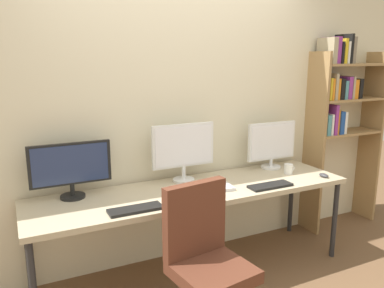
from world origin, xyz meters
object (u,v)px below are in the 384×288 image
office_chair (207,278)px  keyboard_right (270,186)px  keyboard_left (136,209)px  monitor_left (71,167)px  bookshelf (340,107)px  monitor_center (183,149)px  coffee_mug (289,169)px  desk (195,194)px  laptop_closed (211,187)px  computer_mouse (324,175)px  monitor_right (272,144)px

office_chair → keyboard_right: 0.99m
keyboard_left → monitor_left: bearing=127.5°
monitor_left → keyboard_left: size_ratio=1.58×
bookshelf → monitor_center: size_ratio=3.62×
coffee_mug → monitor_center: bearing=166.5°
monitor_left → keyboard_left: 0.60m
bookshelf → monitor_left: 2.67m
office_chair → keyboard_right: size_ratio=2.70×
keyboard_right → bookshelf: bearing=21.1°
desk → laptop_closed: size_ratio=8.04×
bookshelf → coffee_mug: 0.98m
bookshelf → computer_mouse: bearing=-143.6°
keyboard_right → computer_mouse: bearing=0.6°
desk → monitor_center: monitor_center is taller
office_chair → computer_mouse: (1.39, 0.45, 0.35)m
monitor_right → coffee_mug: 0.29m
keyboard_left → desk: bearing=22.3°
office_chair → keyboard_left: 0.65m
monitor_right → laptop_closed: bearing=-160.5°
office_chair → computer_mouse: 1.50m
monitor_left → laptop_closed: (1.01, -0.28, -0.22)m
bookshelf → monitor_right: (-0.85, -0.02, -0.29)m
bookshelf → keyboard_right: 1.38m
monitor_right → coffee_mug: bearing=-83.0°
monitor_left → keyboard_left: bearing=-52.5°
keyboard_right → coffee_mug: size_ratio=3.45×
bookshelf → keyboard_right: bearing=-158.9°
desk → monitor_right: bearing=13.3°
bookshelf → keyboard_left: bearing=-168.7°
monitor_center → keyboard_left: monitor_center is taller
monitor_right → coffee_mug: (0.03, -0.22, -0.19)m
desk → monitor_left: monitor_left is taller
office_chair → keyboard_left: size_ratio=2.69×
office_chair → laptop_closed: size_ratio=3.09×
bookshelf → keyboard_right: size_ratio=5.39×
office_chair → monitor_right: bearing=37.7°
bookshelf → laptop_closed: bookshelf is taller
desk → keyboard_left: bearing=-157.7°
monitor_left → computer_mouse: monitor_left is taller
coffee_mug → monitor_left: bearing=173.1°
desk → keyboard_left: size_ratio=6.98×
monitor_left → desk: bearing=-13.3°
desk → keyboard_right: 0.61m
coffee_mug → keyboard_left: bearing=-171.6°
keyboard_left → computer_mouse: (1.69, 0.01, 0.01)m
monitor_left → laptop_closed: 1.07m
desk → keyboard_right: (0.56, -0.23, 0.06)m
bookshelf → office_chair: size_ratio=1.99×
monitor_center → keyboard_right: 0.76m
computer_mouse → laptop_closed: bearing=171.1°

